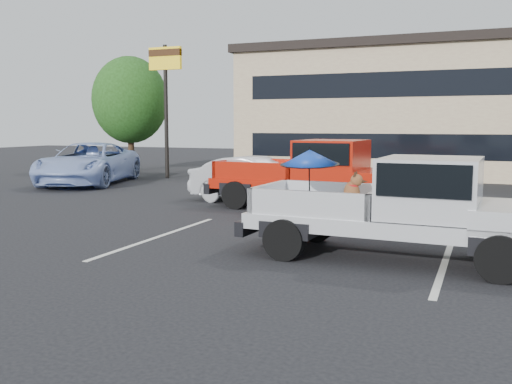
{
  "coord_description": "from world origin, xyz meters",
  "views": [
    {
      "loc": [
        3.64,
        -8.6,
        2.45
      ],
      "look_at": [
        -0.04,
        0.39,
        1.3
      ],
      "focal_mm": 40.0,
      "sensor_mm": 36.0,
      "label": 1
    }
  ],
  "objects_px": {
    "motel_sign": "(165,75)",
    "tree_left": "(130,100)",
    "blue_suv": "(88,163)",
    "silver_pickup": "(415,203)",
    "red_pickup": "(326,172)",
    "silver_sedan": "(258,180)"
  },
  "relations": [
    {
      "from": "motel_sign",
      "to": "tree_left",
      "type": "relative_size",
      "value": 1.0
    },
    {
      "from": "blue_suv",
      "to": "tree_left",
      "type": "bearing_deg",
      "value": 92.52
    },
    {
      "from": "silver_pickup",
      "to": "tree_left",
      "type": "bearing_deg",
      "value": 139.59
    },
    {
      "from": "red_pickup",
      "to": "silver_sedan",
      "type": "relative_size",
      "value": 1.42
    },
    {
      "from": "silver_pickup",
      "to": "blue_suv",
      "type": "bearing_deg",
      "value": 150.48
    },
    {
      "from": "motel_sign",
      "to": "tree_left",
      "type": "distance_m",
      "value": 5.08
    },
    {
      "from": "motel_sign",
      "to": "red_pickup",
      "type": "relative_size",
      "value": 0.97
    },
    {
      "from": "silver_sedan",
      "to": "blue_suv",
      "type": "bearing_deg",
      "value": 79.87
    },
    {
      "from": "red_pickup",
      "to": "blue_suv",
      "type": "height_order",
      "value": "red_pickup"
    },
    {
      "from": "red_pickup",
      "to": "silver_sedan",
      "type": "distance_m",
      "value": 2.42
    },
    {
      "from": "tree_left",
      "to": "silver_pickup",
      "type": "distance_m",
      "value": 22.56
    },
    {
      "from": "red_pickup",
      "to": "silver_sedan",
      "type": "xyz_separation_m",
      "value": [
        -2.32,
        0.56,
        -0.38
      ]
    },
    {
      "from": "tree_left",
      "to": "blue_suv",
      "type": "relative_size",
      "value": 0.98
    },
    {
      "from": "motel_sign",
      "to": "silver_pickup",
      "type": "distance_m",
      "value": 17.8
    },
    {
      "from": "motel_sign",
      "to": "silver_sedan",
      "type": "xyz_separation_m",
      "value": [
        6.99,
        -6.14,
        -3.93
      ]
    },
    {
      "from": "motel_sign",
      "to": "silver_sedan",
      "type": "distance_m",
      "value": 10.1
    },
    {
      "from": "red_pickup",
      "to": "silver_pickup",
      "type": "bearing_deg",
      "value": -56.97
    },
    {
      "from": "motel_sign",
      "to": "red_pickup",
      "type": "xyz_separation_m",
      "value": [
        9.31,
        -6.7,
        -3.55
      ]
    },
    {
      "from": "tree_left",
      "to": "red_pickup",
      "type": "xyz_separation_m",
      "value": [
        13.31,
        -9.7,
        -2.63
      ]
    },
    {
      "from": "silver_pickup",
      "to": "silver_sedan",
      "type": "height_order",
      "value": "silver_pickup"
    },
    {
      "from": "silver_pickup",
      "to": "blue_suv",
      "type": "relative_size",
      "value": 0.94
    },
    {
      "from": "motel_sign",
      "to": "silver_pickup",
      "type": "xyz_separation_m",
      "value": [
        12.47,
        -12.18,
        -3.6
      ]
    }
  ]
}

